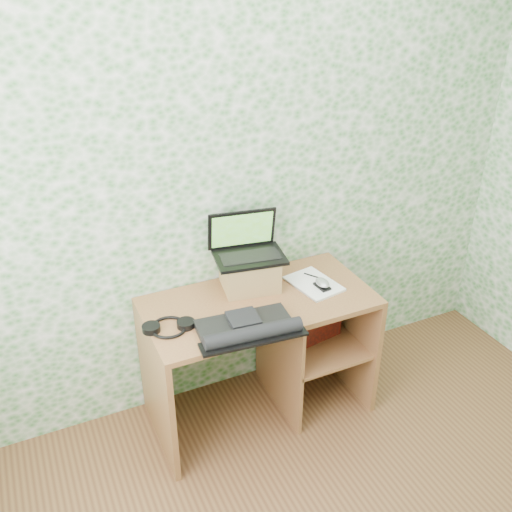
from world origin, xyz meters
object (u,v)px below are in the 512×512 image
riser (250,273)px  keyboard (248,328)px  notepad (314,284)px  laptop (246,246)px  desk (270,335)px

riser → keyboard: bearing=-115.4°
keyboard → notepad: 0.56m
laptop → keyboard: laptop is taller
riser → laptop: laptop is taller
riser → laptop: size_ratio=0.72×
desk → notepad: size_ratio=4.07×
laptop → notepad: bearing=-18.7°
keyboard → notepad: (0.50, 0.24, -0.02)m
laptop → keyboard: (-0.18, -0.41, -0.20)m
riser → laptop: (0.00, 0.04, 0.14)m
keyboard → laptop: bearing=71.9°
riser → keyboard: riser is taller
notepad → desk: bearing=166.9°
desk → laptop: size_ratio=3.01×
keyboard → riser: bearing=69.8°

